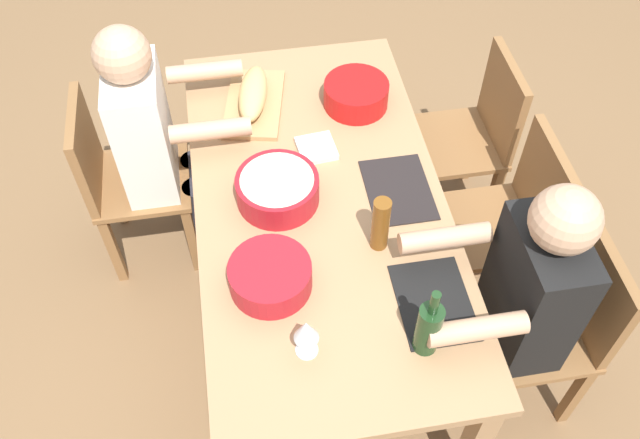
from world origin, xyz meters
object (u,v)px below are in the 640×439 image
at_px(chair_near_right, 473,133).
at_px(bread_loaf, 253,93).
at_px(chair_near_center, 510,217).
at_px(beer_bottle, 381,224).
at_px(diner_near_left, 520,296).
at_px(serving_bowl_pasta, 277,188).
at_px(chair_far_right, 120,176).
at_px(dining_table, 320,215).
at_px(serving_bowl_fruit, 270,275).
at_px(wine_bottle, 429,328).
at_px(napkin_stack, 316,148).
at_px(wine_glass, 306,332).
at_px(diner_far_right, 155,134).
at_px(serving_bowl_salad, 356,93).
at_px(chair_near_left, 555,321).
at_px(cutting_board, 254,104).

xyz_separation_m(chair_near_right, bread_loaf, (0.05, 0.95, 0.32)).
height_order(chair_near_center, beer_bottle, beer_bottle).
bearing_deg(diner_near_left, serving_bowl_pasta, 55.02).
bearing_deg(bread_loaf, chair_far_right, 95.32).
relative_size(dining_table, diner_near_left, 1.46).
distance_m(serving_bowl_fruit, wine_bottle, 0.53).
bearing_deg(chair_near_center, napkin_stack, 71.62).
relative_size(serving_bowl_fruit, bread_loaf, 0.84).
bearing_deg(diner_near_left, wine_glass, 97.89).
xyz_separation_m(serving_bowl_pasta, bread_loaf, (0.51, 0.03, 0.00)).
xyz_separation_m(chair_near_right, serving_bowl_fruit, (-0.81, 0.99, 0.31)).
distance_m(diner_far_right, chair_near_center, 1.45).
xyz_separation_m(diner_far_right, serving_bowl_salad, (-0.00, -0.81, 0.10)).
bearing_deg(chair_near_left, dining_table, 57.88).
height_order(chair_near_right, wine_glass, wine_glass).
bearing_deg(dining_table, chair_near_center, -90.00).
bearing_deg(bread_loaf, chair_near_left, -137.12).
height_order(serving_bowl_fruit, serving_bowl_pasta, serving_bowl_pasta).
bearing_deg(bread_loaf, serving_bowl_fruit, 177.47).
relative_size(diner_near_left, napkin_stack, 8.57).
bearing_deg(cutting_board, chair_near_right, -93.32).
xyz_separation_m(chair_near_left, diner_near_left, (-0.00, 0.18, 0.21)).
bearing_deg(wine_glass, cutting_board, 2.03).
bearing_deg(serving_bowl_fruit, cutting_board, -2.53).
bearing_deg(chair_near_left, serving_bowl_fruit, 81.17).
relative_size(chair_far_right, napkin_stack, 6.07).
bearing_deg(bread_loaf, chair_near_center, -119.57).
distance_m(diner_far_right, napkin_stack, 0.66).
xyz_separation_m(dining_table, chair_near_left, (-0.48, -0.77, -0.17)).
height_order(chair_near_left, serving_bowl_pasta, chair_near_left).
relative_size(serving_bowl_salad, beer_bottle, 1.18).
xyz_separation_m(cutting_board, bread_loaf, (0.00, -0.00, 0.06)).
xyz_separation_m(dining_table, bread_loaf, (0.54, 0.18, 0.15)).
bearing_deg(chair_near_left, cutting_board, 42.88).
bearing_deg(cutting_board, wine_glass, -177.97).
bearing_deg(wine_glass, diner_near_left, -82.11).
xyz_separation_m(chair_far_right, napkin_stack, (-0.24, -0.80, 0.27)).
bearing_deg(dining_table, wine_bottle, -160.81).
distance_m(serving_bowl_fruit, beer_bottle, 0.40).
xyz_separation_m(chair_near_right, cutting_board, (0.05, 0.95, 0.27)).
height_order(diner_far_right, diner_near_left, same).
xyz_separation_m(dining_table, chair_near_right, (0.48, -0.77, -0.17)).
xyz_separation_m(wine_bottle, beer_bottle, (0.40, 0.05, 0.00)).
bearing_deg(cutting_board, napkin_stack, -144.71).
xyz_separation_m(serving_bowl_fruit, wine_glass, (-0.25, -0.08, 0.06)).
bearing_deg(serving_bowl_salad, serving_bowl_fruit, 151.21).
bearing_deg(serving_bowl_pasta, chair_near_center, -91.85).
height_order(chair_near_right, serving_bowl_salad, chair_near_right).
relative_size(diner_near_left, wine_glass, 7.23).
bearing_deg(cutting_board, chair_near_center, -119.57).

